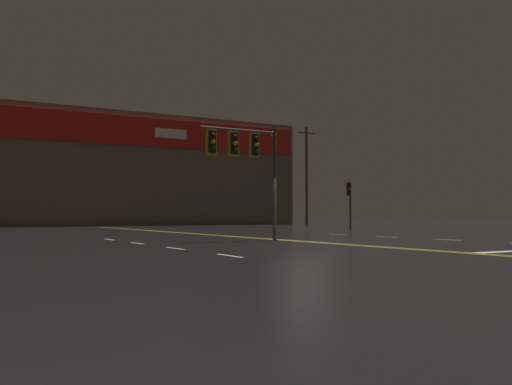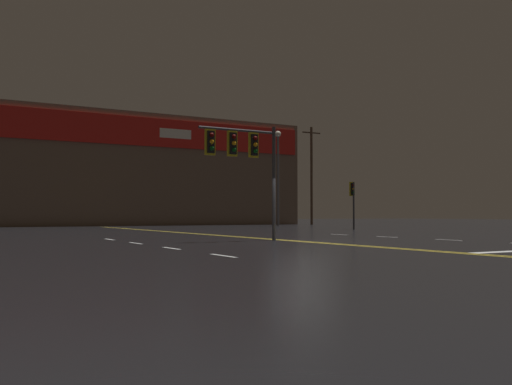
{
  "view_description": "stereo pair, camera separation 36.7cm",
  "coord_description": "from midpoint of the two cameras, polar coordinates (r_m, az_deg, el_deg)",
  "views": [
    {
      "loc": [
        -12.5,
        -18.04,
        1.02
      ],
      "look_at": [
        0.0,
        3.57,
        2.0
      ],
      "focal_mm": 40.0,
      "sensor_mm": 36.0,
      "label": 1
    },
    {
      "loc": [
        -12.18,
        -18.22,
        1.02
      ],
      "look_at": [
        0.0,
        3.57,
        2.0
      ],
      "focal_mm": 40.0,
      "sensor_mm": 36.0,
      "label": 2
    }
  ],
  "objects": [
    {
      "name": "utility_pole_row",
      "position": [
        50.27,
        -17.57,
        3.26
      ],
      "size": [
        45.87,
        0.26,
        11.87
      ],
      "color": "#4C3828",
      "rests_on": "ground"
    },
    {
      "name": "traffic_signal_corner_northeast",
      "position": [
        40.54,
        9.05,
        -0.2
      ],
      "size": [
        0.42,
        0.36,
        3.34
      ],
      "color": "#38383D",
      "rests_on": "ground"
    },
    {
      "name": "traffic_signal_median",
      "position": [
        22.23,
        -1.83,
        4.19
      ],
      "size": [
        3.36,
        0.36,
        4.56
      ],
      "color": "#38383D",
      "rests_on": "ground"
    },
    {
      "name": "road_markings",
      "position": [
        21.36,
        9.83,
        -4.94
      ],
      "size": [
        17.65,
        60.0,
        0.01
      ],
      "color": "gold",
      "rests_on": "ground"
    },
    {
      "name": "ground_plane",
      "position": [
        21.96,
        4.2,
        -4.91
      ],
      "size": [
        200.0,
        200.0,
        0.0
      ],
      "primitive_type": "plane",
      "color": "black"
    },
    {
      "name": "building_backdrop",
      "position": [
        57.76,
        -17.63,
        2.15
      ],
      "size": [
        43.34,
        10.23,
        10.66
      ],
      "color": "brown",
      "rests_on": "ground"
    },
    {
      "name": "streetlight_near_right",
      "position": [
        52.93,
        1.58,
        2.81
      ],
      "size": [
        0.56,
        0.56,
        8.82
      ],
      "color": "#59595E",
      "rests_on": "ground"
    }
  ]
}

